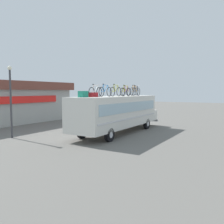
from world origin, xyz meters
TOP-DOWN VIEW (x-y plane):
  - ground_plane at (0.00, 0.00)m, footprint 120.00×120.00m
  - bus at (0.20, 0.00)m, footprint 11.13×2.66m
  - luggage_bag_1 at (-3.98, 0.34)m, footprint 0.63×0.41m
  - luggage_bag_2 at (-3.13, 0.15)m, footprint 0.75×0.37m
  - rooftop_bicycle_1 at (-2.47, 0.39)m, footprint 1.65×0.44m
  - rooftop_bicycle_2 at (-1.33, 0.26)m, footprint 1.80×0.44m
  - rooftop_bicycle_3 at (-0.34, -0.07)m, footprint 1.73×0.44m
  - rooftop_bicycle_4 at (0.68, -0.40)m, footprint 1.71×0.44m
  - rooftop_bicycle_5 at (1.77, 0.09)m, footprint 1.66×0.44m
  - rooftop_bicycle_6 at (2.88, -0.32)m, footprint 1.70×0.44m
  - rooftop_bicycle_7 at (3.88, 0.33)m, footprint 1.76×0.44m
  - roadside_building at (0.21, 14.64)m, footprint 14.08×8.75m
  - street_lamp at (-5.56, 5.63)m, footprint 0.29×0.29m

SIDE VIEW (x-z plane):
  - ground_plane at x=0.00m, z-range 0.00..0.00m
  - bus at x=0.20m, z-range 0.25..3.24m
  - roadside_building at x=0.21m, z-range 0.06..4.49m
  - street_lamp at x=-5.56m, z-range 0.42..5.60m
  - luggage_bag_2 at x=-3.13m, z-range 2.99..3.30m
  - luggage_bag_1 at x=-3.98m, z-range 2.99..3.40m
  - rooftop_bicycle_1 at x=-2.47m, z-range 2.91..3.82m
  - rooftop_bicycle_5 at x=1.77m, z-range 2.91..3.82m
  - rooftop_bicycle_4 at x=0.68m, z-range 2.91..3.83m
  - rooftop_bicycle_2 at x=-1.33m, z-range 2.91..3.86m
  - rooftop_bicycle_6 at x=2.88m, z-range 2.91..3.86m
  - rooftop_bicycle_3 at x=-0.34m, z-range 2.91..3.86m
  - rooftop_bicycle_7 at x=3.88m, z-range 2.90..3.89m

